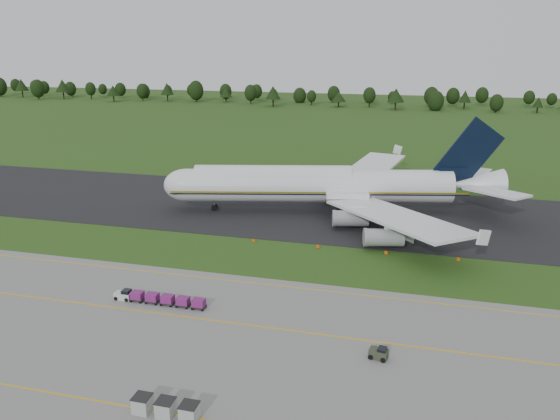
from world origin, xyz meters
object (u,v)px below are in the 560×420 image
(baggage_train, at_px, (158,299))
(edge_markers, at_px, (351,250))
(utility_cart, at_px, (378,354))
(uld_row, at_px, (166,408))
(aircraft, at_px, (324,185))

(baggage_train, relative_size, edge_markers, 0.38)
(baggage_train, distance_m, utility_cart, 30.34)
(utility_cart, xyz_separation_m, uld_row, (-18.51, -14.80, 0.29))
(baggage_train, xyz_separation_m, utility_cart, (29.73, -6.06, -0.18))
(edge_markers, bearing_deg, baggage_train, -131.31)
(uld_row, height_order, edge_markers, uld_row)
(aircraft, xyz_separation_m, utility_cart, (15.61, -53.29, -5.04))
(baggage_train, height_order, edge_markers, baggage_train)
(baggage_train, bearing_deg, utility_cart, -11.52)
(aircraft, relative_size, uld_row, 10.88)
(aircraft, xyz_separation_m, baggage_train, (-14.12, -47.23, -4.86))
(aircraft, distance_m, edge_markers, 23.71)
(baggage_train, height_order, utility_cart, baggage_train)
(baggage_train, distance_m, edge_markers, 34.30)
(aircraft, bearing_deg, uld_row, -92.44)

